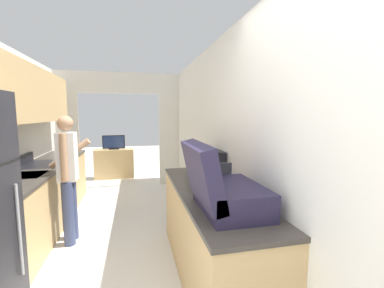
{
  "coord_description": "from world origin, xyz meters",
  "views": [
    {
      "loc": [
        0.3,
        -1.06,
        1.61
      ],
      "look_at": [
        1.12,
        2.58,
        1.17
      ],
      "focal_mm": 24.0,
      "sensor_mm": 36.0,
      "label": 1
    }
  ],
  "objects_px": {
    "tv_cabinet": "(115,163)",
    "book_stack": "(208,182)",
    "suitcase": "(221,189)",
    "microwave": "(205,163)",
    "television": "(114,142)",
    "range_oven": "(47,193)",
    "person": "(68,176)"
  },
  "relations": [
    {
      "from": "suitcase",
      "to": "tv_cabinet",
      "type": "bearing_deg",
      "value": 102.94
    },
    {
      "from": "suitcase",
      "to": "television",
      "type": "relative_size",
      "value": 1.25
    },
    {
      "from": "book_stack",
      "to": "tv_cabinet",
      "type": "bearing_deg",
      "value": 105.51
    },
    {
      "from": "person",
      "to": "book_stack",
      "type": "height_order",
      "value": "person"
    },
    {
      "from": "microwave",
      "to": "book_stack",
      "type": "bearing_deg",
      "value": -103.39
    },
    {
      "from": "suitcase",
      "to": "range_oven",
      "type": "bearing_deg",
      "value": 129.82
    },
    {
      "from": "suitcase",
      "to": "microwave",
      "type": "distance_m",
      "value": 1.11
    },
    {
      "from": "tv_cabinet",
      "to": "television",
      "type": "xyz_separation_m",
      "value": [
        -0.0,
        -0.04,
        0.54
      ]
    },
    {
      "from": "suitcase",
      "to": "book_stack",
      "type": "bearing_deg",
      "value": 83.3
    },
    {
      "from": "microwave",
      "to": "book_stack",
      "type": "relative_size",
      "value": 1.63
    },
    {
      "from": "suitcase",
      "to": "book_stack",
      "type": "distance_m",
      "value": 0.61
    },
    {
      "from": "range_oven",
      "to": "microwave",
      "type": "relative_size",
      "value": 2.21
    },
    {
      "from": "tv_cabinet",
      "to": "microwave",
      "type": "bearing_deg",
      "value": -70.93
    },
    {
      "from": "television",
      "to": "suitcase",
      "type": "bearing_deg",
      "value": -76.95
    },
    {
      "from": "suitcase",
      "to": "tv_cabinet",
      "type": "xyz_separation_m",
      "value": [
        -1.12,
        4.89,
        -0.69
      ]
    },
    {
      "from": "person",
      "to": "range_oven",
      "type": "bearing_deg",
      "value": 35.38
    },
    {
      "from": "suitcase",
      "to": "microwave",
      "type": "xyz_separation_m",
      "value": [
        0.19,
        1.09,
        -0.02
      ]
    },
    {
      "from": "range_oven",
      "to": "microwave",
      "type": "bearing_deg",
      "value": -29.58
    },
    {
      "from": "range_oven",
      "to": "book_stack",
      "type": "distance_m",
      "value": 2.64
    },
    {
      "from": "suitcase",
      "to": "microwave",
      "type": "height_order",
      "value": "suitcase"
    },
    {
      "from": "tv_cabinet",
      "to": "book_stack",
      "type": "bearing_deg",
      "value": -74.49
    },
    {
      "from": "microwave",
      "to": "tv_cabinet",
      "type": "height_order",
      "value": "microwave"
    },
    {
      "from": "television",
      "to": "range_oven",
      "type": "bearing_deg",
      "value": -106.81
    },
    {
      "from": "book_stack",
      "to": "tv_cabinet",
      "type": "height_order",
      "value": "book_stack"
    },
    {
      "from": "microwave",
      "to": "tv_cabinet",
      "type": "xyz_separation_m",
      "value": [
        -1.31,
        3.8,
        -0.67
      ]
    },
    {
      "from": "television",
      "to": "person",
      "type": "bearing_deg",
      "value": -95.33
    },
    {
      "from": "range_oven",
      "to": "book_stack",
      "type": "xyz_separation_m",
      "value": [
        1.97,
        -1.69,
        0.49
      ]
    },
    {
      "from": "range_oven",
      "to": "microwave",
      "type": "distance_m",
      "value": 2.48
    },
    {
      "from": "microwave",
      "to": "television",
      "type": "distance_m",
      "value": 3.98
    },
    {
      "from": "television",
      "to": "book_stack",
      "type": "bearing_deg",
      "value": -74.34
    },
    {
      "from": "suitcase",
      "to": "microwave",
      "type": "relative_size",
      "value": 1.44
    },
    {
      "from": "suitcase",
      "to": "tv_cabinet",
      "type": "height_order",
      "value": "suitcase"
    }
  ]
}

